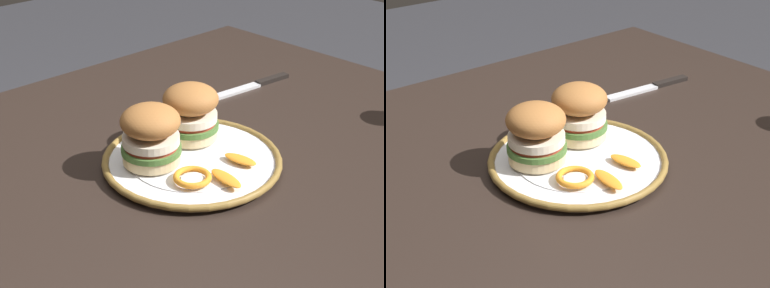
# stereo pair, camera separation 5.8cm
# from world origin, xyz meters

# --- Properties ---
(dining_table) EXTENTS (1.24, 1.05, 0.78)m
(dining_table) POSITION_xyz_m (0.00, 0.00, 0.68)
(dining_table) COLOR black
(dining_table) RESTS_ON ground
(dinner_plate) EXTENTS (0.31, 0.31, 0.02)m
(dinner_plate) POSITION_xyz_m (0.01, -0.01, 0.79)
(dinner_plate) COLOR white
(dinner_plate) RESTS_ON dining_table
(sandwich_half_left) EXTENTS (0.11, 0.11, 0.10)m
(sandwich_half_left) POSITION_xyz_m (0.08, -0.04, 0.84)
(sandwich_half_left) COLOR beige
(sandwich_half_left) RESTS_ON dinner_plate
(sandwich_half_right) EXTENTS (0.13, 0.13, 0.10)m
(sandwich_half_right) POSITION_xyz_m (-0.03, -0.06, 0.84)
(sandwich_half_right) COLOR beige
(sandwich_half_right) RESTS_ON dinner_plate
(orange_peel_curled) EXTENTS (0.07, 0.07, 0.01)m
(orange_peel_curled) POSITION_xyz_m (0.07, 0.05, 0.80)
(orange_peel_curled) COLOR orange
(orange_peel_curled) RESTS_ON dinner_plate
(orange_peel_strip_long) EXTENTS (0.03, 0.07, 0.01)m
(orange_peel_strip_long) POSITION_xyz_m (0.03, 0.08, 0.80)
(orange_peel_strip_long) COLOR orange
(orange_peel_strip_long) RESTS_ON dinner_plate
(orange_peel_strip_short) EXTENTS (0.03, 0.06, 0.01)m
(orange_peel_strip_short) POSITION_xyz_m (-0.03, 0.06, 0.80)
(orange_peel_strip_short) COLOR orange
(orange_peel_strip_short) RESTS_ON dinner_plate
(table_knife) EXTENTS (0.22, 0.05, 0.01)m
(table_knife) POSITION_xyz_m (-0.33, -0.16, 0.78)
(table_knife) COLOR silver
(table_knife) RESTS_ON dining_table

